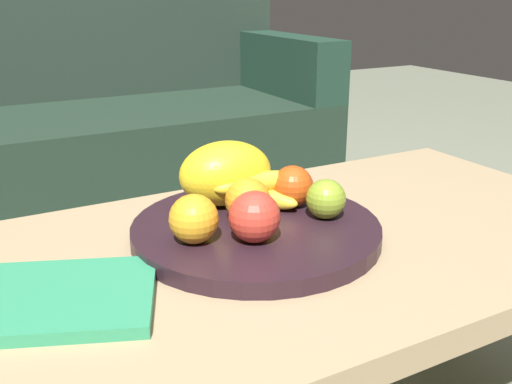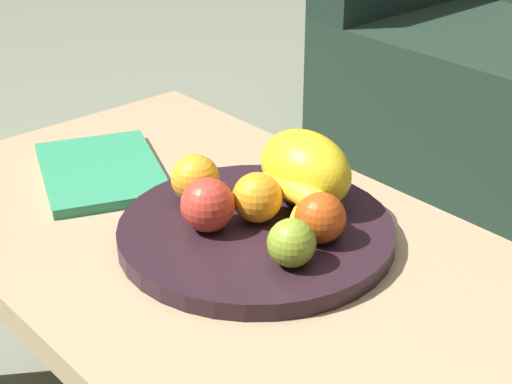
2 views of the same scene
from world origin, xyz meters
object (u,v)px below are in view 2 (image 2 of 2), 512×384
at_px(apple_right, 292,242).
at_px(banana_bunch, 305,200).
at_px(fruit_bowl, 256,232).
at_px(melon_large_front, 305,168).
at_px(apple_front, 208,205).
at_px(apple_left, 320,218).
at_px(coffee_table, 252,287).
at_px(orange_front, 257,197).
at_px(magazine, 101,171).
at_px(orange_left, 195,179).

distance_m(apple_right, banana_bunch, 0.12).
distance_m(fruit_bowl, banana_bunch, 0.08).
bearing_deg(melon_large_front, apple_front, -100.89).
xyz_separation_m(apple_left, banana_bunch, (-0.05, 0.02, -0.00)).
bearing_deg(coffee_table, apple_front, -159.69).
distance_m(coffee_table, banana_bunch, 0.14).
bearing_deg(apple_front, melon_large_front, 79.11).
relative_size(coffee_table, apple_right, 18.75).
distance_m(fruit_bowl, apple_left, 0.10).
xyz_separation_m(apple_front, banana_bunch, (0.07, 0.12, -0.01)).
relative_size(orange_front, apple_right, 1.12).
distance_m(melon_large_front, magazine, 0.35).
distance_m(orange_front, magazine, 0.32).
height_order(coffee_table, orange_front, orange_front).
bearing_deg(apple_front, coffee_table, 20.31).
bearing_deg(orange_front, melon_large_front, 86.90).
bearing_deg(apple_front, banana_bunch, 60.08).
height_order(fruit_bowl, melon_large_front, melon_large_front).
relative_size(fruit_bowl, orange_left, 5.42).
bearing_deg(apple_left, apple_front, -142.66).
bearing_deg(magazine, apple_front, 21.29).
xyz_separation_m(orange_left, banana_bunch, (0.14, 0.08, -0.00)).
relative_size(apple_right, banana_bunch, 0.38).
distance_m(coffee_table, melon_large_front, 0.18).
xyz_separation_m(apple_right, banana_bunch, (-0.07, 0.09, -0.00)).
bearing_deg(orange_left, fruit_bowl, 9.98).
height_order(melon_large_front, orange_left, melon_large_front).
xyz_separation_m(orange_left, magazine, (-0.21, -0.03, -0.05)).
xyz_separation_m(apple_right, magazine, (-0.42, -0.02, -0.05)).
distance_m(apple_right, magazine, 0.42).
distance_m(melon_large_front, banana_bunch, 0.06).
relative_size(melon_large_front, banana_bunch, 0.96).
distance_m(apple_front, banana_bunch, 0.13).
distance_m(orange_front, apple_left, 0.10).
height_order(orange_left, apple_left, orange_left).
xyz_separation_m(coffee_table, apple_left, (0.06, 0.07, 0.11)).
bearing_deg(fruit_bowl, melon_large_front, 92.46).
xyz_separation_m(fruit_bowl, apple_front, (-0.03, -0.06, 0.05)).
bearing_deg(apple_left, orange_front, -165.20).
relative_size(apple_front, apple_left, 1.08).
relative_size(coffee_table, banana_bunch, 7.21).
bearing_deg(apple_right, orange_left, 176.78).
bearing_deg(apple_left, fruit_bowl, -157.89).
bearing_deg(magazine, fruit_bowl, 31.56).
relative_size(fruit_bowl, apple_left, 5.59).
height_order(melon_large_front, magazine, melon_large_front).
xyz_separation_m(apple_front, apple_left, (0.12, 0.09, -0.00)).
height_order(melon_large_front, apple_front, melon_large_front).
bearing_deg(banana_bunch, apple_right, -52.00).
height_order(orange_front, magazine, orange_front).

